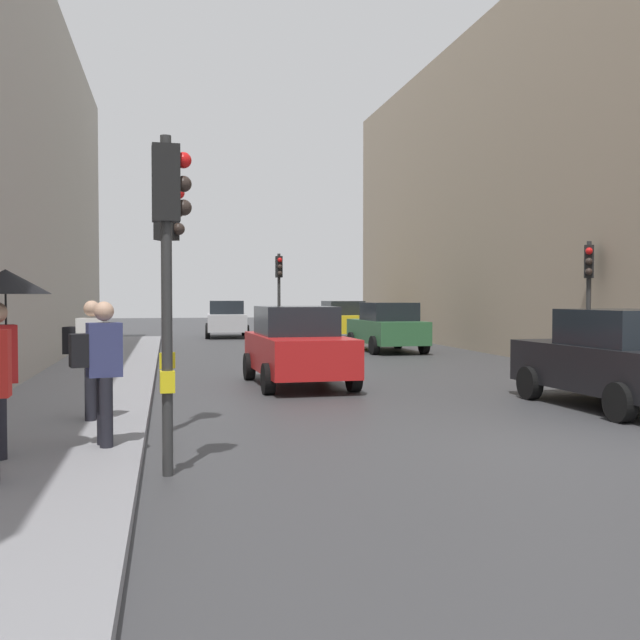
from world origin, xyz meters
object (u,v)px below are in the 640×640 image
object	(u,v)px
car_silver_hatchback	(227,319)
car_yellow_taxi	(342,320)
traffic_light_far_median	(279,282)
car_dark_suv	(617,359)
pedestrian_with_umbrella	(3,310)
traffic_light_mid_street	(589,282)
traffic_light_near_right	(168,256)
car_green_estate	(387,327)
pedestrian_with_black_backpack	(89,352)
pedestrian_with_grey_backpack	(101,364)
traffic_light_near_left	(169,242)
car_red_sedan	(297,346)

from	to	relation	value
car_silver_hatchback	car_yellow_taxi	size ratio (longest dim) A/B	1.01
traffic_light_far_median	car_dark_suv	xyz separation A→B (m)	(3.49, -17.28, -1.65)
pedestrian_with_umbrella	traffic_light_mid_street	bearing A→B (deg)	33.87
traffic_light_near_right	car_silver_hatchback	distance (m)	25.31
car_green_estate	pedestrian_with_umbrella	distance (m)	19.22
pedestrian_with_black_backpack	car_yellow_taxi	bearing A→B (deg)	67.81
car_dark_suv	car_green_estate	xyz separation A→B (m)	(-0.10, 13.80, 0.00)
traffic_light_near_right	pedestrian_with_grey_backpack	size ratio (longest dim) A/B	2.12
car_yellow_taxi	car_green_estate	bearing A→B (deg)	-91.71
traffic_light_mid_street	traffic_light_near_left	bearing A→B (deg)	-139.82
traffic_light_near_left	car_red_sedan	distance (m)	8.63
pedestrian_with_umbrella	pedestrian_with_black_backpack	distance (m)	2.68
traffic_light_near_left	car_green_estate	size ratio (longest dim) A/B	0.88
car_green_estate	pedestrian_with_black_backpack	world-z (taller)	pedestrian_with_black_backpack
traffic_light_far_median	pedestrian_with_grey_backpack	bearing A→B (deg)	-104.55
traffic_light_near_left	pedestrian_with_black_backpack	bearing A→B (deg)	110.51
traffic_light_near_left	car_yellow_taxi	world-z (taller)	traffic_light_near_left
traffic_light_mid_street	pedestrian_with_grey_backpack	bearing A→B (deg)	-145.24
pedestrian_with_grey_backpack	car_yellow_taxi	bearing A→B (deg)	70.24
traffic_light_far_median	pedestrian_with_grey_backpack	distance (m)	20.41
car_silver_hatchback	car_yellow_taxi	distance (m)	5.70
traffic_light_mid_street	car_silver_hatchback	size ratio (longest dim) A/B	0.79
car_red_sedan	pedestrian_with_black_backpack	bearing A→B (deg)	-129.20
traffic_light_near_right	car_green_estate	bearing A→B (deg)	62.12
traffic_light_near_left	car_silver_hatchback	size ratio (longest dim) A/B	0.87
car_yellow_taxi	pedestrian_with_black_backpack	size ratio (longest dim) A/B	2.40
traffic_light_mid_street	car_silver_hatchback	xyz separation A→B (m)	(-7.77, 18.90, -1.46)
traffic_light_near_left	car_silver_hatchback	distance (m)	27.99
car_yellow_taxi	pedestrian_with_umbrella	world-z (taller)	pedestrian_with_umbrella
car_silver_hatchback	car_yellow_taxi	bearing A→B (deg)	-25.04
traffic_light_far_median	car_green_estate	bearing A→B (deg)	-45.73
traffic_light_near_right	car_red_sedan	world-z (taller)	traffic_light_near_right
car_dark_suv	traffic_light_near_left	bearing A→B (deg)	-156.14
car_red_sedan	pedestrian_with_umbrella	xyz separation A→B (m)	(-4.66, -7.38, 0.96)
traffic_light_near_left	pedestrian_with_grey_backpack	distance (m)	1.93
car_silver_hatchback	traffic_light_near_right	bearing A→B (deg)	-96.31
traffic_light_near_left	pedestrian_with_grey_backpack	xyz separation A→B (m)	(-0.82, 1.02, -1.43)
car_dark_suv	car_yellow_taxi	world-z (taller)	same
car_silver_hatchback	pedestrian_with_grey_backpack	bearing A→B (deg)	-97.64
traffic_light_near_right	car_yellow_taxi	bearing A→B (deg)	70.71
traffic_light_mid_street	car_red_sedan	world-z (taller)	traffic_light_mid_street
pedestrian_with_grey_backpack	traffic_light_near_left	bearing A→B (deg)	-51.10
car_yellow_taxi	pedestrian_with_grey_backpack	bearing A→B (deg)	-109.76
car_red_sedan	car_silver_hatchback	xyz separation A→B (m)	(-0.05, 19.83, 0.00)
pedestrian_with_grey_backpack	pedestrian_with_black_backpack	distance (m)	2.10
car_dark_suv	car_silver_hatchback	distance (m)	24.86
traffic_light_far_median	car_red_sedan	distance (m)	12.95
car_dark_suv	pedestrian_with_black_backpack	xyz separation A→B (m)	(-8.95, -0.35, 0.29)
car_red_sedan	pedestrian_with_black_backpack	size ratio (longest dim) A/B	2.41
traffic_light_mid_street	car_red_sedan	xyz separation A→B (m)	(-7.72, -0.93, -1.46)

